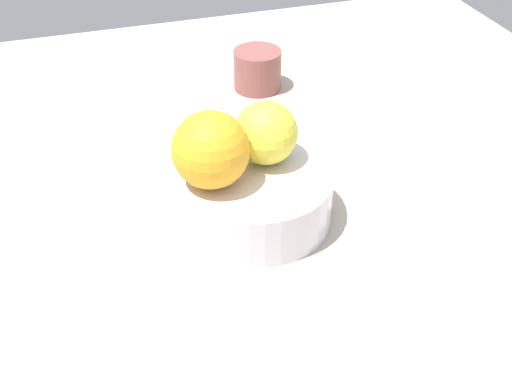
{
  "coord_description": "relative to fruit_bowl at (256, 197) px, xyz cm",
  "views": [
    {
      "loc": [
        50.78,
        -16.09,
        43.16
      ],
      "look_at": [
        0.0,
        0.0,
        3.32
      ],
      "focal_mm": 45.54,
      "sensor_mm": 36.0,
      "label": 1
    }
  ],
  "objects": [
    {
      "name": "orange_in_bowl_0",
      "position": [
        -0.1,
        -4.54,
        6.7
      ],
      "size": [
        7.61,
        7.61,
        7.61
      ],
      "primitive_type": "sphere",
      "color": "#F9A823",
      "rests_on": "fruit_bowl"
    },
    {
      "name": "fruit_bowl",
      "position": [
        0.0,
        0.0,
        0.0
      ],
      "size": [
        15.73,
        15.73,
        5.54
      ],
      "color": "silver",
      "rests_on": "ground_plane"
    },
    {
      "name": "ceramic_cup",
      "position": [
        -27.73,
        9.0,
        0.14
      ],
      "size": [
        6.62,
        6.62,
        5.57
      ],
      "primitive_type": "cylinder",
      "color": "#8C4C47",
      "rests_on": "ground_plane"
    },
    {
      "name": "ground_plane",
      "position": [
        0.0,
        0.0,
        -3.64
      ],
      "size": [
        110.0,
        110.0,
        2.0
      ],
      "primitive_type": "cube",
      "color": "#BCB29E"
    },
    {
      "name": "orange_in_bowl_1",
      "position": [
        -2.19,
        1.72,
        6.15
      ],
      "size": [
        6.52,
        6.52,
        6.52
      ],
      "primitive_type": "sphere",
      "color": "yellow",
      "rests_on": "fruit_bowl"
    }
  ]
}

